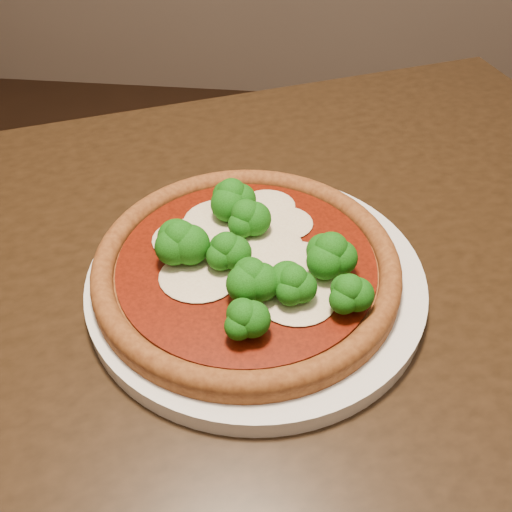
# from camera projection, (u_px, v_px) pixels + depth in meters

# --- Properties ---
(dining_table) EXTENTS (1.27, 1.11, 0.75)m
(dining_table) POSITION_uv_depth(u_px,v_px,m) (223.00, 369.00, 0.61)
(dining_table) COLOR black
(dining_table) RESTS_ON floor
(plate) EXTENTS (0.31, 0.31, 0.02)m
(plate) POSITION_uv_depth(u_px,v_px,m) (256.00, 280.00, 0.53)
(plate) COLOR white
(plate) RESTS_ON dining_table
(pizza) EXTENTS (0.28, 0.28, 0.06)m
(pizza) POSITION_uv_depth(u_px,v_px,m) (249.00, 261.00, 0.51)
(pizza) COLOR brown
(pizza) RESTS_ON plate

